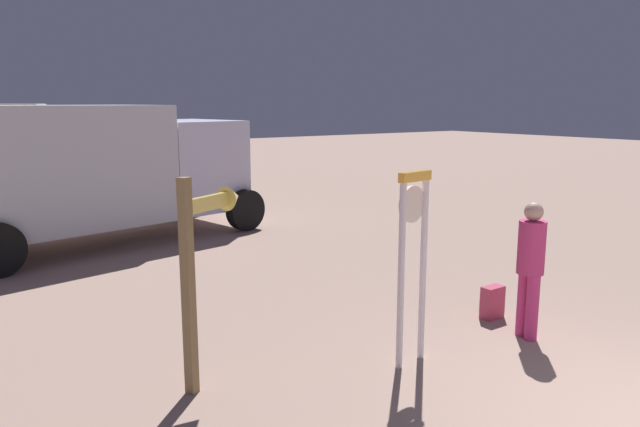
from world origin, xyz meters
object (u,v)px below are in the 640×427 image
Objects in this scene: standing_clock at (413,248)px; arrow_sign at (207,245)px; person_near_clock at (530,263)px; backpack at (492,302)px; box_truck_near at (70,169)px.

arrow_sign is at bearing 156.95° from standing_clock.
arrow_sign reaches higher than standing_clock.
standing_clock is at bearing -23.05° from arrow_sign.
backpack is at bearing 73.98° from person_near_clock.
backpack is at bearing 12.18° from standing_clock.
standing_clock is 0.99× the size of arrow_sign.
box_truck_near reaches higher than backpack.
standing_clock is at bearing -167.82° from backpack.
arrow_sign is at bearing -92.10° from box_truck_near.
arrow_sign is 3.98m from backpack.
box_truck_near is at bearing 115.88° from backpack.
backpack is 8.16m from box_truck_near.
box_truck_near is (0.25, 6.81, 0.11)m from arrow_sign.
arrow_sign is 1.28× the size of person_near_clock.
person_near_clock is (3.57, -1.11, -0.49)m from arrow_sign.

